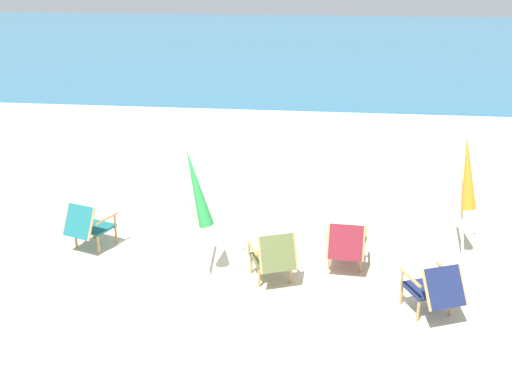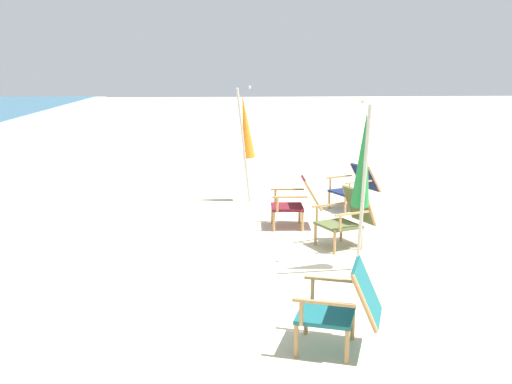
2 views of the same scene
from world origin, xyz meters
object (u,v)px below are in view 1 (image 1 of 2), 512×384
(beach_chair_far_center, at_px, (274,256))
(umbrella_furled_green, at_px, (196,189))
(beach_chair_back_left, at_px, (88,225))
(beach_chair_back_right, at_px, (435,288))
(umbrella_furled_orange, at_px, (467,173))
(beach_chair_front_right, at_px, (346,244))

(beach_chair_far_center, distance_m, umbrella_furled_green, 1.46)
(beach_chair_far_center, bearing_deg, umbrella_furled_green, 174.86)
(beach_chair_back_left, distance_m, beach_chair_back_right, 5.37)
(umbrella_furled_orange, bearing_deg, umbrella_furled_green, -163.67)
(beach_chair_front_right, height_order, beach_chair_far_center, beach_chair_far_center)
(umbrella_furled_green, xyz_separation_m, umbrella_furled_orange, (3.91, 1.15, 0.02))
(beach_chair_back_left, relative_size, umbrella_furled_orange, 0.41)
(beach_chair_back_left, bearing_deg, umbrella_furled_orange, 5.11)
(umbrella_furled_green, bearing_deg, beach_chair_back_left, 162.24)
(beach_chair_back_left, relative_size, umbrella_furled_green, 0.42)
(beach_chair_back_right, height_order, umbrella_furled_orange, umbrella_furled_orange)
(beach_chair_far_center, distance_m, umbrella_furled_orange, 3.20)
(beach_chair_far_center, xyz_separation_m, umbrella_furled_orange, (2.79, 1.25, 0.95))
(beach_chair_back_left, xyz_separation_m, beach_chair_back_right, (5.20, -1.35, -0.01))
(beach_chair_far_center, xyz_separation_m, umbrella_furled_green, (-1.11, 0.10, 0.93))
(beach_chair_back_left, height_order, umbrella_furled_orange, umbrella_furled_orange)
(beach_chair_front_right, distance_m, beach_chair_back_right, 1.61)
(beach_chair_far_center, relative_size, umbrella_furled_orange, 0.41)
(beach_chair_front_right, bearing_deg, beach_chair_back_left, 177.43)
(umbrella_furled_green, bearing_deg, beach_chair_back_right, -12.57)
(beach_chair_back_left, relative_size, beach_chair_back_right, 0.92)
(beach_chair_back_left, bearing_deg, beach_chair_back_right, -14.54)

